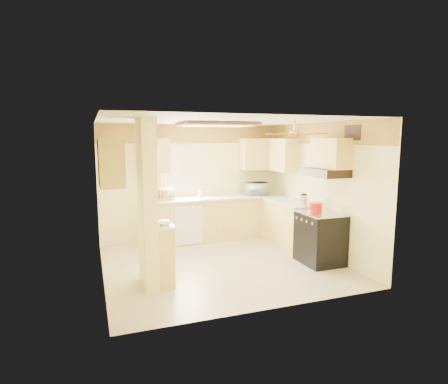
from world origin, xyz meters
name	(u,v)px	position (x,y,z in m)	size (l,w,h in m)	color
floor	(221,264)	(0.00, 0.00, 0.00)	(4.00, 4.00, 0.00)	beige
ceiling	(221,121)	(0.00, 0.00, 2.50)	(4.00, 4.00, 0.00)	white
wall_back	(193,182)	(0.00, 1.90, 1.25)	(4.00, 4.00, 0.00)	#FFEF9B
wall_front	(271,215)	(0.00, -1.90, 1.25)	(4.00, 4.00, 0.00)	#FFEF9B
wall_left	(100,201)	(-2.00, 0.00, 1.25)	(3.80, 3.80, 0.00)	#FFEF9B
wall_right	(320,189)	(2.00, 0.00, 1.25)	(3.80, 3.80, 0.00)	#FFEF9B
wallpaper_border	(192,134)	(0.00, 1.88, 2.30)	(4.00, 0.02, 0.40)	#F1BC47
partition_column	(147,204)	(-1.35, -0.55, 1.25)	(0.20, 0.70, 2.50)	#FFEF9B
partition_ledge	(163,255)	(-1.13, -0.55, 0.45)	(0.25, 0.55, 0.90)	#F5D46B
ledge_top	(163,225)	(-1.13, -0.55, 0.92)	(0.28, 0.58, 0.04)	white
lower_cabinets_back	(218,219)	(0.50, 1.60, 0.45)	(3.00, 0.60, 0.90)	#F5D46B
lower_cabinets_right	(289,224)	(1.70, 0.60, 0.45)	(0.60, 1.40, 0.90)	#F5D46B
countertop_back	(219,198)	(0.50, 1.59, 0.92)	(3.04, 0.64, 0.04)	white
countertop_right	(289,202)	(1.69, 0.60, 0.92)	(0.64, 1.44, 0.04)	white
dishwasher_panel	(189,225)	(-0.25, 1.29, 0.43)	(0.58, 0.02, 0.80)	white
window	(181,169)	(-0.25, 1.89, 1.55)	(0.92, 0.02, 1.02)	white
upper_cab_back_left	(154,156)	(-0.85, 1.72, 1.85)	(0.60, 0.35, 0.70)	#F5D46B
upper_cab_back_right	(260,154)	(1.55, 1.72, 1.85)	(0.90, 0.35, 0.70)	#F5D46B
upper_cab_right	(281,155)	(1.82, 1.25, 1.85)	(0.35, 1.00, 0.70)	#F5D46B
upper_cab_left_wall	(111,163)	(-1.82, -0.25, 1.85)	(0.35, 0.75, 0.70)	#F5D46B
upper_cab_over_stove	(331,153)	(1.82, -0.55, 1.95)	(0.35, 0.76, 0.52)	#F5D46B
stove	(320,238)	(1.67, -0.55, 0.46)	(0.68, 0.77, 0.92)	black
range_hood	(326,172)	(1.74, -0.55, 1.62)	(0.50, 0.76, 0.14)	black
poster_menu	(154,163)	(-1.24, -0.55, 1.85)	(0.02, 0.42, 0.57)	black
poster_nashville	(155,207)	(-1.24, -0.55, 1.20)	(0.02, 0.42, 0.57)	black
ceiling_light_panel	(217,125)	(0.10, 0.50, 2.46)	(1.35, 0.95, 0.06)	brown
ceiling_fan	(294,133)	(1.00, -0.70, 2.29)	(1.15, 1.15, 0.26)	gold
vent_grate	(353,133)	(1.98, -0.90, 2.30)	(0.02, 0.40, 0.25)	black
microwave	(257,189)	(1.42, 1.58, 1.08)	(0.50, 0.34, 0.28)	white
bowl	(165,224)	(-1.12, -0.66, 0.96)	(0.19, 0.19, 0.05)	white
dutch_oven	(316,207)	(1.63, -0.43, 1.00)	(0.24, 0.24, 0.16)	red
kettle	(304,200)	(1.67, 0.03, 1.05)	(0.15, 0.15, 0.23)	silver
dish_rack	(164,196)	(-0.69, 1.62, 1.02)	(0.41, 0.31, 0.23)	tan
utensil_crock	(200,194)	(0.12, 1.70, 1.00)	(0.10, 0.10, 0.19)	white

